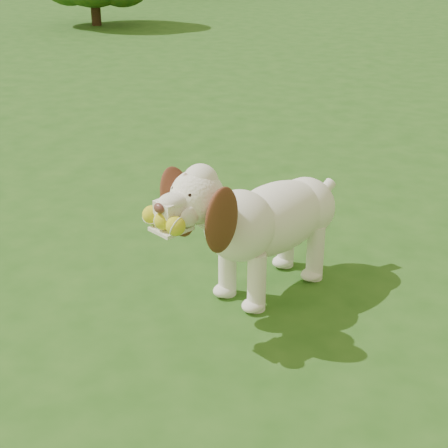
% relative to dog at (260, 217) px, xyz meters
% --- Properties ---
extents(ground, '(80.00, 80.00, 0.00)m').
position_rel_dog_xyz_m(ground, '(-0.37, 0.16, -0.37)').
color(ground, '#234F16').
rests_on(ground, ground).
extents(dog, '(0.63, 1.04, 0.70)m').
position_rel_dog_xyz_m(dog, '(0.00, 0.00, 0.00)').
color(dog, white).
rests_on(dog, ground).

